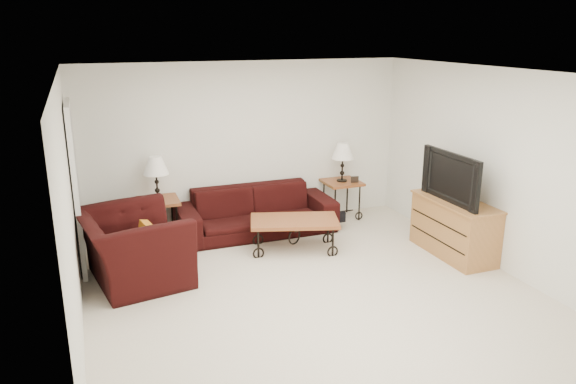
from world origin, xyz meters
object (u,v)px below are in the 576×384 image
(lamp_left, at_px, (156,178))
(armchair, at_px, (133,247))
(side_table_left, at_px, (159,220))
(tv_stand, at_px, (454,228))
(lamp_right, at_px, (342,162))
(coffee_table, at_px, (294,235))
(television, at_px, (457,177))
(backpack, at_px, (334,212))
(side_table_right, at_px, (341,199))
(sofa, at_px, (256,211))

(lamp_left, relative_size, armchair, 0.47)
(side_table_left, distance_m, tv_stand, 4.10)
(lamp_right, bearing_deg, coffee_table, -140.20)
(side_table_left, distance_m, television, 4.16)
(armchair, xyz_separation_m, tv_stand, (4.11, -0.69, -0.05))
(coffee_table, distance_m, armchair, 2.18)
(side_table_left, relative_size, backpack, 1.30)
(television, bearing_deg, armchair, -99.63)
(side_table_right, relative_size, lamp_left, 0.99)
(sofa, distance_m, side_table_left, 1.40)
(lamp_left, bearing_deg, backpack, -8.09)
(side_table_right, bearing_deg, television, -69.26)
(lamp_right, bearing_deg, tv_stand, -68.73)
(tv_stand, bearing_deg, coffee_table, 155.19)
(lamp_right, bearing_deg, armchair, -160.17)
(coffee_table, xyz_separation_m, backpack, (0.90, 0.64, 0.02))
(backpack, bearing_deg, tv_stand, -60.09)
(side_table_right, bearing_deg, armchair, -160.17)
(lamp_left, distance_m, armchair, 1.40)
(side_table_left, relative_size, tv_stand, 0.49)
(sofa, height_order, armchair, armchair)
(armchair, bearing_deg, television, -109.28)
(sofa, xyz_separation_m, side_table_left, (-1.39, 0.18, -0.03))
(side_table_right, bearing_deg, tv_stand, -68.73)
(side_table_right, distance_m, backpack, 0.48)
(tv_stand, bearing_deg, side_table_right, 111.27)
(armchair, bearing_deg, lamp_left, -31.02)
(lamp_left, height_order, backpack, lamp_left)
(side_table_left, distance_m, lamp_right, 2.95)
(armchair, relative_size, television, 1.16)
(lamp_left, relative_size, lamp_right, 1.01)
(lamp_left, distance_m, coffee_table, 2.08)
(side_table_left, bearing_deg, sofa, -7.36)
(side_table_right, bearing_deg, coffee_table, -140.20)
(sofa, distance_m, tv_stand, 2.83)
(sofa, xyz_separation_m, coffee_table, (0.29, -0.82, -0.12))
(lamp_right, height_order, armchair, lamp_right)
(sofa, relative_size, lamp_right, 3.80)
(sofa, distance_m, lamp_right, 1.61)
(sofa, xyz_separation_m, backpack, (1.19, -0.19, -0.10))
(sofa, xyz_separation_m, television, (2.22, -1.73, 0.75))
(tv_stand, height_order, backpack, tv_stand)
(sofa, bearing_deg, lamp_left, 172.64)
(armchair, bearing_deg, coffee_table, -94.15)
(sofa, distance_m, television, 2.91)
(side_table_right, relative_size, backpack, 1.28)
(side_table_left, height_order, armchair, armchair)
(armchair, distance_m, backpack, 3.18)
(tv_stand, bearing_deg, armchair, 170.42)
(television, bearing_deg, tv_stand, 90.00)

